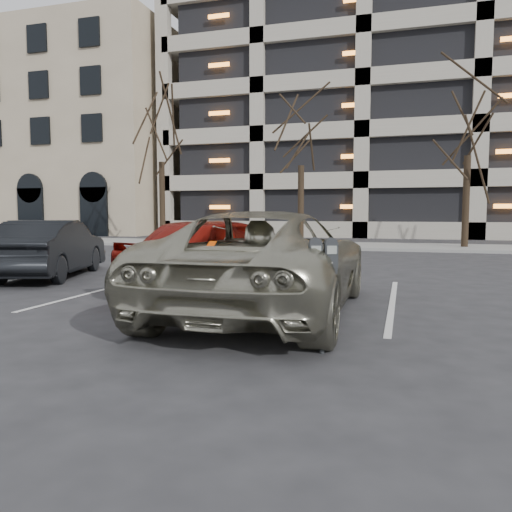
{
  "coord_description": "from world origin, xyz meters",
  "views": [
    {
      "loc": [
        1.57,
        -6.51,
        1.55
      ],
      "look_at": [
        -0.03,
        -1.16,
        1.06
      ],
      "focal_mm": 35.0,
      "sensor_mm": 36.0,
      "label": 1
    }
  ],
  "objects_px": {
    "tree_a": "(161,111)",
    "car_dark": "(51,249)",
    "tree_b": "(302,116)",
    "car_red": "(219,253)",
    "suv_silver": "(268,262)",
    "parking_meter": "(323,267)",
    "tree_c": "(470,97)"
  },
  "relations": [
    {
      "from": "tree_b",
      "to": "tree_c",
      "type": "xyz_separation_m",
      "value": [
        7.0,
        0.0,
        0.36
      ]
    },
    {
      "from": "car_red",
      "to": "car_dark",
      "type": "xyz_separation_m",
      "value": [
        -4.63,
        0.84,
        -0.07
      ]
    },
    {
      "from": "tree_c",
      "to": "suv_silver",
      "type": "distance_m",
      "value": 16.6
    },
    {
      "from": "suv_silver",
      "to": "tree_a",
      "type": "bearing_deg",
      "value": -58.45
    },
    {
      "from": "tree_b",
      "to": "car_red",
      "type": "relative_size",
      "value": 1.85
    },
    {
      "from": "tree_a",
      "to": "car_red",
      "type": "height_order",
      "value": "tree_a"
    },
    {
      "from": "car_dark",
      "to": "tree_b",
      "type": "bearing_deg",
      "value": -123.9
    },
    {
      "from": "suv_silver",
      "to": "car_dark",
      "type": "xyz_separation_m",
      "value": [
        -6.09,
        2.53,
        -0.1
      ]
    },
    {
      "from": "tree_a",
      "to": "tree_c",
      "type": "distance_m",
      "value": 14.0
    },
    {
      "from": "tree_b",
      "to": "suv_silver",
      "type": "height_order",
      "value": "tree_b"
    },
    {
      "from": "tree_b",
      "to": "car_dark",
      "type": "height_order",
      "value": "tree_b"
    },
    {
      "from": "parking_meter",
      "to": "car_red",
      "type": "relative_size",
      "value": 0.28
    },
    {
      "from": "tree_a",
      "to": "tree_b",
      "type": "xyz_separation_m",
      "value": [
        7.0,
        0.0,
        -0.58
      ]
    },
    {
      "from": "tree_c",
      "to": "parking_meter",
      "type": "bearing_deg",
      "value": -100.8
    },
    {
      "from": "car_dark",
      "to": "parking_meter",
      "type": "bearing_deg",
      "value": 129.41
    },
    {
      "from": "tree_a",
      "to": "car_dark",
      "type": "xyz_separation_m",
      "value": [
        3.45,
        -12.49,
        -5.8
      ]
    },
    {
      "from": "parking_meter",
      "to": "car_dark",
      "type": "relative_size",
      "value": 0.3
    },
    {
      "from": "tree_a",
      "to": "car_red",
      "type": "relative_size",
      "value": 2.04
    },
    {
      "from": "tree_b",
      "to": "car_red",
      "type": "height_order",
      "value": "tree_b"
    },
    {
      "from": "tree_a",
      "to": "car_dark",
      "type": "height_order",
      "value": "tree_a"
    },
    {
      "from": "parking_meter",
      "to": "car_dark",
      "type": "distance_m",
      "value": 8.65
    },
    {
      "from": "tree_c",
      "to": "car_dark",
      "type": "relative_size",
      "value": 2.08
    },
    {
      "from": "car_dark",
      "to": "tree_c",
      "type": "bearing_deg",
      "value": -148.21
    },
    {
      "from": "car_red",
      "to": "tree_c",
      "type": "bearing_deg",
      "value": -96.84
    },
    {
      "from": "parking_meter",
      "to": "tree_c",
      "type": "bearing_deg",
      "value": 60.57
    },
    {
      "from": "tree_b",
      "to": "car_dark",
      "type": "relative_size",
      "value": 1.96
    },
    {
      "from": "parking_meter",
      "to": "tree_a",
      "type": "bearing_deg",
      "value": 103.41
    },
    {
      "from": "tree_b",
      "to": "car_red",
      "type": "distance_m",
      "value": 14.33
    },
    {
      "from": "suv_silver",
      "to": "parking_meter",
      "type": "bearing_deg",
      "value": 118.56
    },
    {
      "from": "tree_a",
      "to": "car_red",
      "type": "bearing_deg",
      "value": -58.79
    },
    {
      "from": "tree_b",
      "to": "car_red",
      "type": "xyz_separation_m",
      "value": [
        1.08,
        -13.33,
        -5.15
      ]
    },
    {
      "from": "tree_b",
      "to": "suv_silver",
      "type": "distance_m",
      "value": 16.08
    }
  ]
}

